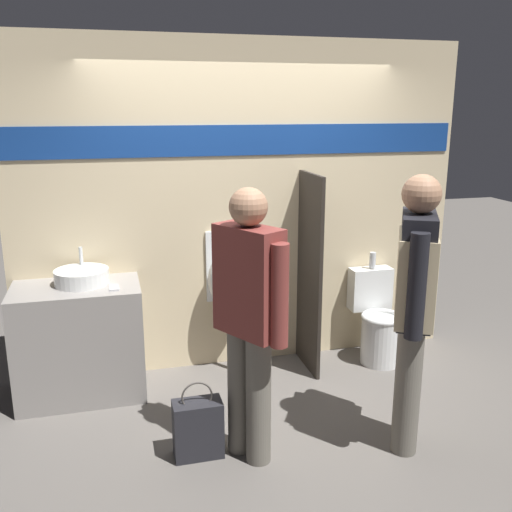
% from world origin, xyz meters
% --- Properties ---
extents(ground_plane, '(16.00, 16.00, 0.00)m').
position_xyz_m(ground_plane, '(0.00, 0.00, 0.00)').
color(ground_plane, '#5B5651').
extents(display_wall, '(3.75, 0.07, 2.70)m').
position_xyz_m(display_wall, '(0.00, 0.60, 1.36)').
color(display_wall, beige).
rests_on(display_wall, ground_plane).
extents(sink_counter, '(0.93, 0.57, 0.88)m').
position_xyz_m(sink_counter, '(-1.36, 0.29, 0.44)').
color(sink_counter, gray).
rests_on(sink_counter, ground_plane).
extents(sink_basin, '(0.40, 0.40, 0.25)m').
position_xyz_m(sink_basin, '(-1.31, 0.34, 0.93)').
color(sink_basin, silver).
rests_on(sink_basin, sink_counter).
extents(cell_phone, '(0.07, 0.14, 0.01)m').
position_xyz_m(cell_phone, '(-1.08, 0.17, 0.88)').
color(cell_phone, '#B7B7BC').
rests_on(cell_phone, sink_counter).
extents(divider_near_counter, '(0.03, 0.53, 1.66)m').
position_xyz_m(divider_near_counter, '(0.49, 0.31, 0.83)').
color(divider_near_counter, '#28231E').
rests_on(divider_near_counter, ground_plane).
extents(urinal_near_counter, '(0.38, 0.30, 1.21)m').
position_xyz_m(urinal_near_counter, '(-0.15, 0.43, 0.80)').
color(urinal_near_counter, silver).
rests_on(urinal_near_counter, ground_plane).
extents(toilet, '(0.37, 0.53, 0.93)m').
position_xyz_m(toilet, '(1.13, 0.29, 0.34)').
color(toilet, silver).
rests_on(toilet, ground_plane).
extents(person_in_vest, '(0.42, 0.56, 1.79)m').
position_xyz_m(person_in_vest, '(0.72, -0.95, 1.04)').
color(person_in_vest, '#666056').
rests_on(person_in_vest, ground_plane).
extents(person_with_lanyard, '(0.39, 0.53, 1.73)m').
position_xyz_m(person_with_lanyard, '(-0.30, -0.81, 0.95)').
color(person_with_lanyard, '#666056').
rests_on(person_with_lanyard, ground_plane).
extents(shopping_bag, '(0.31, 0.17, 0.51)m').
position_xyz_m(shopping_bag, '(-0.62, -0.74, 0.19)').
color(shopping_bag, '#232328').
rests_on(shopping_bag, ground_plane).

